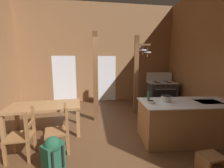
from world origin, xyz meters
TOP-DOWN VIEW (x-y plane):
  - ground_plane at (0.00, 0.00)m, footprint 7.61×7.64m
  - wall_back at (0.00, 3.49)m, footprint 7.61×0.14m
  - glazed_door_back_left at (-1.53, 3.42)m, footprint 1.00×0.01m
  - glazed_panel_back_right at (0.34, 3.42)m, footprint 0.84×0.01m
  - kitchen_island at (1.82, -0.30)m, footprint 2.22×1.11m
  - stove_range at (2.64, 2.58)m, footprint 1.21×0.91m
  - support_post_with_pot_rack at (1.19, 1.56)m, footprint 0.56×0.27m
  - support_post_center at (-0.23, 1.13)m, footprint 0.14×0.14m
  - step_stool at (1.55, -1.30)m, footprint 0.39×0.31m
  - dining_table at (-1.52, 0.49)m, footprint 1.78×1.06m
  - ladderback_chair_near_window at (-1.01, -0.35)m, footprint 0.53×0.53m
  - ladderback_chair_by_post at (-1.65, -0.46)m, footprint 0.47×0.47m
  - backpack at (-1.02, -0.90)m, footprint 0.39×0.39m
  - stockpot_on_counter at (1.31, -0.21)m, footprint 0.30×0.23m
  - mixing_bowl_on_counter at (0.91, -0.28)m, footprint 0.18×0.18m
  - bottle_tall_on_counter at (0.96, -0.03)m, footprint 0.06×0.06m

SIDE VIEW (x-z plane):
  - ground_plane at x=0.00m, z-range -0.10..0.00m
  - step_stool at x=1.55m, z-range 0.03..0.33m
  - backpack at x=-1.02m, z-range 0.02..0.61m
  - kitchen_island at x=1.82m, z-range 0.00..0.90m
  - ladderback_chair_near_window at x=-1.01m, z-range -0.02..0.93m
  - ladderback_chair_by_post at x=-1.65m, z-range -0.02..0.93m
  - stove_range at x=2.64m, z-range -0.18..1.14m
  - dining_table at x=-1.52m, z-range 0.28..1.02m
  - mixing_bowl_on_counter at x=0.91m, z-range 0.90..0.97m
  - stockpot_on_counter at x=1.31m, z-range 0.90..1.05m
  - bottle_tall_on_counter at x=0.96m, z-range 0.87..1.15m
  - glazed_door_back_left at x=-1.53m, z-range 0.00..2.05m
  - glazed_panel_back_right at x=0.34m, z-range 0.00..2.05m
  - support_post_center at x=-0.23m, z-range 0.00..2.66m
  - support_post_with_pot_rack at x=1.19m, z-range 0.10..2.76m
  - wall_back at x=0.00m, z-range 0.00..4.31m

